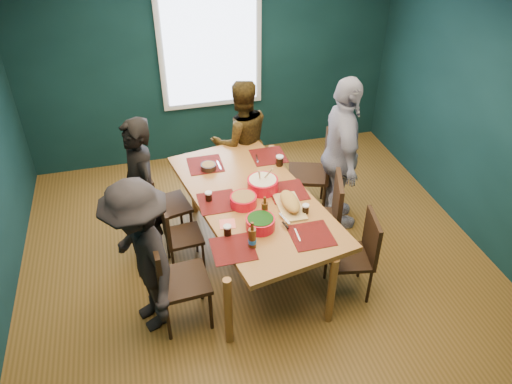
% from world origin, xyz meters
% --- Properties ---
extents(room, '(5.01, 5.01, 2.71)m').
position_xyz_m(room, '(0.00, 0.27, 1.37)').
color(room, brown).
rests_on(room, ground).
extents(dining_table, '(1.51, 2.38, 0.84)m').
position_xyz_m(dining_table, '(-0.02, 0.14, 0.76)').
color(dining_table, '#A16230').
rests_on(dining_table, floor).
extents(chair_left_far, '(0.51, 0.51, 0.95)m').
position_xyz_m(chair_left_far, '(-0.94, 0.70, 0.56)').
color(chair_left_far, black).
rests_on(chair_left_far, floor).
extents(chair_left_mid, '(0.40, 0.40, 0.82)m').
position_xyz_m(chair_left_mid, '(-0.83, 0.23, 0.48)').
color(chair_left_mid, black).
rests_on(chair_left_mid, floor).
extents(chair_left_near, '(0.49, 0.49, 1.02)m').
position_xyz_m(chair_left_near, '(-0.95, -0.52, 0.59)').
color(chair_left_near, black).
rests_on(chair_left_near, floor).
extents(chair_right_far, '(0.59, 0.59, 1.03)m').
position_xyz_m(chair_right_far, '(0.94, 0.85, 0.60)').
color(chair_right_far, black).
rests_on(chair_right_far, floor).
extents(chair_right_mid, '(0.59, 0.59, 1.04)m').
position_xyz_m(chair_right_mid, '(0.70, -0.04, 0.61)').
color(chair_right_mid, black).
rests_on(chair_right_mid, floor).
extents(chair_right_near, '(0.49, 0.49, 0.93)m').
position_xyz_m(chair_right_near, '(0.86, -0.57, 0.54)').
color(chair_right_near, black).
rests_on(chair_right_near, floor).
extents(person_far_left, '(0.55, 0.69, 1.64)m').
position_xyz_m(person_far_left, '(-1.11, 0.53, 0.82)').
color(person_far_left, black).
rests_on(person_far_left, floor).
extents(person_back, '(0.80, 0.64, 1.56)m').
position_xyz_m(person_back, '(0.14, 1.38, 0.78)').
color(person_back, black).
rests_on(person_back, floor).
extents(person_right, '(0.63, 1.13, 1.83)m').
position_xyz_m(person_right, '(1.09, 0.55, 0.91)').
color(person_right, white).
rests_on(person_right, floor).
extents(person_near_left, '(0.87, 1.15, 1.58)m').
position_xyz_m(person_near_left, '(-1.18, -0.44, 0.79)').
color(person_near_left, black).
rests_on(person_near_left, floor).
extents(bowl_salad, '(0.26, 0.26, 0.11)m').
position_xyz_m(bowl_salad, '(-0.15, 0.03, 0.90)').
color(bowl_salad, red).
rests_on(bowl_salad, dining_table).
extents(bowl_dumpling, '(0.32, 0.32, 0.30)m').
position_xyz_m(bowl_dumpling, '(0.10, 0.24, 0.91)').
color(bowl_dumpling, red).
rests_on(bowl_dumpling, dining_table).
extents(bowl_herbs, '(0.27, 0.27, 0.12)m').
position_xyz_m(bowl_herbs, '(-0.08, -0.36, 0.90)').
color(bowl_herbs, red).
rests_on(bowl_herbs, dining_table).
extents(cutting_board, '(0.28, 0.57, 0.13)m').
position_xyz_m(cutting_board, '(0.28, -0.12, 0.90)').
color(cutting_board, tan).
rests_on(cutting_board, dining_table).
extents(small_bowl, '(0.17, 0.17, 0.07)m').
position_xyz_m(small_bowl, '(-0.37, 0.75, 0.88)').
color(small_bowl, black).
rests_on(small_bowl, dining_table).
extents(beer_bottle_a, '(0.07, 0.07, 0.27)m').
position_xyz_m(beer_bottle_a, '(-0.22, -0.59, 0.94)').
color(beer_bottle_a, '#49270D').
rests_on(beer_bottle_a, dining_table).
extents(beer_bottle_b, '(0.06, 0.06, 0.24)m').
position_xyz_m(beer_bottle_b, '(-0.00, -0.22, 0.93)').
color(beer_bottle_b, '#49270D').
rests_on(beer_bottle_b, dining_table).
extents(cola_glass_a, '(0.08, 0.08, 0.10)m').
position_xyz_m(cola_glass_a, '(-0.39, -0.37, 0.90)').
color(cola_glass_a, black).
rests_on(cola_glass_a, dining_table).
extents(cola_glass_b, '(0.07, 0.07, 0.09)m').
position_xyz_m(cola_glass_b, '(0.40, -0.24, 0.89)').
color(cola_glass_b, black).
rests_on(cola_glass_b, dining_table).
extents(cola_glass_c, '(0.08, 0.08, 0.12)m').
position_xyz_m(cola_glass_c, '(0.41, 0.65, 0.90)').
color(cola_glass_c, black).
rests_on(cola_glass_c, dining_table).
extents(cola_glass_d, '(0.07, 0.07, 0.10)m').
position_xyz_m(cola_glass_d, '(-0.47, 0.19, 0.89)').
color(cola_glass_d, black).
rests_on(cola_glass_d, dining_table).
extents(napkin_a, '(0.19, 0.19, 0.00)m').
position_xyz_m(napkin_a, '(0.37, 0.22, 0.84)').
color(napkin_a, '#FF756B').
rests_on(napkin_a, dining_table).
extents(napkin_b, '(0.16, 0.16, 0.00)m').
position_xyz_m(napkin_b, '(-0.36, -0.22, 0.84)').
color(napkin_b, '#FF756B').
rests_on(napkin_b, dining_table).
extents(napkin_c, '(0.16, 0.16, 0.00)m').
position_xyz_m(napkin_c, '(0.31, -0.60, 0.84)').
color(napkin_c, '#FF756B').
rests_on(napkin_c, dining_table).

